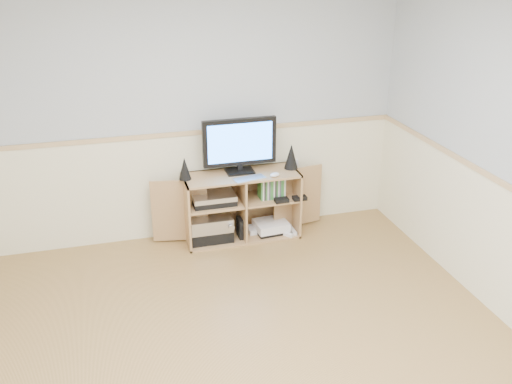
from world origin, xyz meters
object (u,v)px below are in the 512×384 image
(keyboard, at_px, (249,179))
(game_consoles, at_px, (270,227))
(media_cabinet, at_px, (240,203))
(monitor, at_px, (240,144))

(keyboard, height_order, game_consoles, keyboard)
(media_cabinet, bearing_deg, keyboard, -77.45)
(monitor, relative_size, keyboard, 2.35)
(monitor, xyz_separation_m, game_consoles, (0.28, -0.06, -0.86))
(game_consoles, bearing_deg, monitor, 167.73)
(monitor, distance_m, keyboard, 0.34)
(media_cabinet, xyz_separation_m, game_consoles, (0.28, -0.06, -0.26))
(monitor, bearing_deg, game_consoles, -12.27)
(keyboard, bearing_deg, game_consoles, 17.30)
(media_cabinet, distance_m, game_consoles, 0.39)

